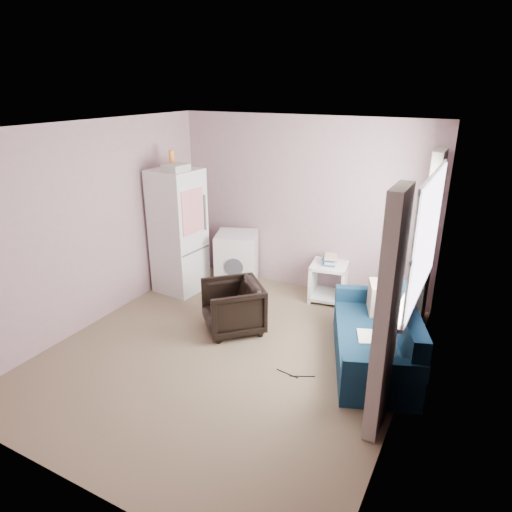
{
  "coord_description": "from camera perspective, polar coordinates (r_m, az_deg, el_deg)",
  "views": [
    {
      "loc": [
        2.38,
        -3.8,
        2.9
      ],
      "look_at": [
        0.05,
        0.6,
        1.0
      ],
      "focal_mm": 32.0,
      "sensor_mm": 36.0,
      "label": 1
    }
  ],
  "objects": [
    {
      "name": "room",
      "position": [
        4.77,
        -3.65,
        0.66
      ],
      "size": [
        3.84,
        4.24,
        2.54
      ],
      "color": "#806D54",
      "rests_on": "ground"
    },
    {
      "name": "armchair",
      "position": [
        5.63,
        -2.92,
        -6.1
      ],
      "size": [
        0.92,
        0.92,
        0.69
      ],
      "primitive_type": "imported",
      "rotation": [
        0.0,
        0.0,
        -0.79
      ],
      "color": "black",
      "rests_on": "ground"
    },
    {
      "name": "fridge",
      "position": [
        6.63,
        -9.68,
        3.11
      ],
      "size": [
        0.68,
        0.66,
        2.04
      ],
      "rotation": [
        0.0,
        0.0,
        -0.08
      ],
      "color": "silver",
      "rests_on": "ground"
    },
    {
      "name": "washing_machine",
      "position": [
        6.8,
        -2.41,
        -0.39
      ],
      "size": [
        0.76,
        0.76,
        0.83
      ],
      "rotation": [
        0.0,
        0.0,
        0.37
      ],
      "color": "silver",
      "rests_on": "ground"
    },
    {
      "name": "side_table",
      "position": [
        6.49,
        9.1,
        -2.84
      ],
      "size": [
        0.57,
        0.57,
        0.67
      ],
      "rotation": [
        0.0,
        0.0,
        0.17
      ],
      "color": "white",
      "rests_on": "ground"
    },
    {
      "name": "sofa",
      "position": [
        5.2,
        15.0,
        -10.17
      ],
      "size": [
        1.32,
        1.86,
        0.76
      ],
      "rotation": [
        0.0,
        0.0,
        0.36
      ],
      "color": "#10314C",
      "rests_on": "ground"
    },
    {
      "name": "window_dressing",
      "position": [
        4.88,
        18.92,
        -1.86
      ],
      "size": [
        0.17,
        2.62,
        2.18
      ],
      "color": "white",
      "rests_on": "ground"
    },
    {
      "name": "floor_cables",
      "position": [
        4.99,
        4.87,
        -14.59
      ],
      "size": [
        0.41,
        0.13,
        0.01
      ],
      "rotation": [
        0.0,
        0.0,
        0.19
      ],
      "color": "black",
      "rests_on": "ground"
    }
  ]
}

